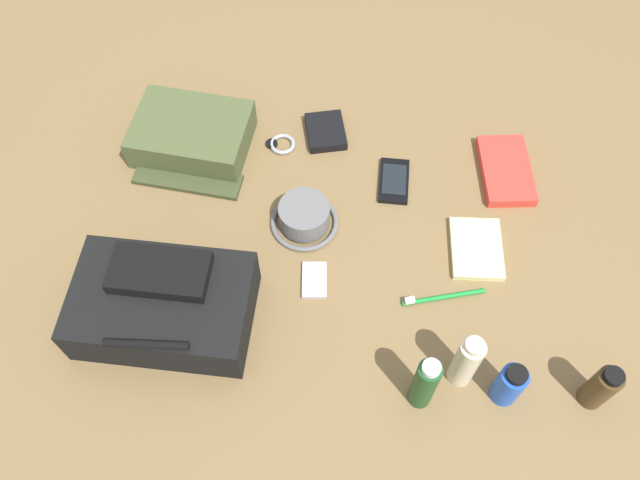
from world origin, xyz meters
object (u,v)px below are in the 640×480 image
(shampoo_bottle, at_px, (425,384))
(paperback_novel, at_px, (506,171))
(backpack, at_px, (163,304))
(notepad, at_px, (476,249))
(media_player, at_px, (314,280))
(wristwatch, at_px, (281,144))
(cell_phone, at_px, (394,181))
(toothbrush, at_px, (439,298))
(wallet, at_px, (327,132))
(lotion_bottle, at_px, (466,361))
(bucket_hat, at_px, (304,217))
(deodorant_spray, at_px, (509,384))
(toiletry_pouch, at_px, (192,136))
(cologne_bottle, at_px, (601,387))

(shampoo_bottle, relative_size, paperback_novel, 0.88)
(backpack, relative_size, notepad, 2.44)
(media_player, relative_size, wristwatch, 1.21)
(cell_phone, height_order, wristwatch, cell_phone)
(backpack, xyz_separation_m, media_player, (-0.30, -0.09, -0.05))
(cell_phone, bearing_deg, toothbrush, 106.79)
(backpack, bearing_deg, wallet, -121.83)
(cell_phone, distance_m, wristwatch, 0.29)
(wristwatch, bearing_deg, lotion_bottle, 125.02)
(cell_phone, bearing_deg, paperback_novel, -171.94)
(bucket_hat, bearing_deg, backpack, 41.58)
(toothbrush, relative_size, wallet, 1.60)
(toothbrush, distance_m, notepad, 0.15)
(backpack, relative_size, wallet, 3.32)
(lotion_bottle, relative_size, wallet, 1.49)
(deodorant_spray, xyz_separation_m, wallet, (0.37, -0.63, -0.04))
(wristwatch, bearing_deg, toiletry_pouch, 3.16)
(cell_phone, distance_m, media_player, 0.32)
(toiletry_pouch, xyz_separation_m, wristwatch, (-0.21, -0.01, -0.03))
(cologne_bottle, bearing_deg, toothbrush, -35.26)
(lotion_bottle, height_order, toothbrush, lotion_bottle)
(toiletry_pouch, distance_m, wristwatch, 0.21)
(wallet, bearing_deg, media_player, 77.77)
(shampoo_bottle, xyz_separation_m, wallet, (0.20, -0.65, -0.07))
(deodorant_spray, xyz_separation_m, wristwatch, (0.47, -0.59, -0.05))
(media_player, xyz_separation_m, toothbrush, (-0.26, 0.03, 0.00))
(shampoo_bottle, bearing_deg, wallet, -72.51)
(backpack, height_order, media_player, backpack)
(toiletry_pouch, xyz_separation_m, toothbrush, (-0.57, 0.38, -0.03))
(cell_phone, bearing_deg, cologne_bottle, 126.82)
(cologne_bottle, height_order, notepad, cologne_bottle)
(wristwatch, bearing_deg, backpack, 66.47)
(bucket_hat, distance_m, wristwatch, 0.23)
(cologne_bottle, xyz_separation_m, media_player, (0.54, -0.23, -0.06))
(media_player, height_order, notepad, notepad)
(wristwatch, distance_m, toothbrush, 0.53)
(bucket_hat, bearing_deg, toiletry_pouch, -36.76)
(toiletry_pouch, distance_m, wallet, 0.32)
(bucket_hat, xyz_separation_m, paperback_novel, (-0.46, -0.16, -0.02))
(paperback_novel, distance_m, toothbrush, 0.37)
(media_player, height_order, toothbrush, toothbrush)
(deodorant_spray, xyz_separation_m, shampoo_bottle, (0.16, 0.01, 0.03))
(lotion_bottle, distance_m, paperback_novel, 0.52)
(deodorant_spray, bearing_deg, toiletry_pouch, -40.35)
(toiletry_pouch, height_order, wallet, toiletry_pouch)
(backpack, distance_m, deodorant_spray, 0.69)
(backpack, bearing_deg, toothbrush, -173.55)
(bucket_hat, distance_m, paperback_novel, 0.49)
(bucket_hat, bearing_deg, media_player, 101.42)
(backpack, bearing_deg, cologne_bottle, 170.84)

